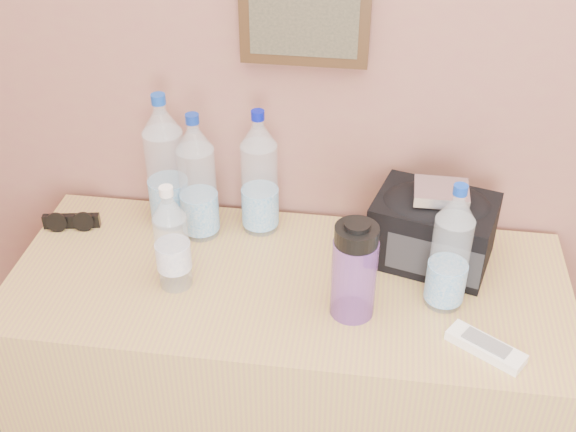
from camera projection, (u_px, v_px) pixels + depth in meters
The scene contains 12 objects.
picture_frame at pixel (305, 12), 1.63m from camera, with size 0.30×0.03×0.25m, color #382311, non-canonical shape.
dresser at pixel (287, 397), 1.97m from camera, with size 1.34×0.56×0.84m, color tan.
pet_large_a at pixel (198, 183), 1.80m from camera, with size 0.09×0.09×0.34m.
pet_large_b at pixel (166, 169), 1.84m from camera, with size 0.10×0.10×0.37m.
pet_large_c at pixel (259, 179), 1.82m from camera, with size 0.09×0.09×0.34m.
pet_large_d at pixel (450, 253), 1.59m from camera, with size 0.09×0.09×0.32m.
pet_small at pixel (172, 243), 1.65m from camera, with size 0.08×0.08×0.27m.
nalgene_bottle at pixel (354, 270), 1.57m from camera, with size 0.10×0.10×0.24m.
sunglasses at pixel (72, 221), 1.90m from camera, with size 0.15×0.05×0.04m, color black, non-canonical shape.
ac_remote at pixel (486, 347), 1.53m from camera, with size 0.17×0.05×0.02m, color white.
toiletry_bag at pixel (433, 227), 1.74m from camera, with size 0.28×0.20×0.19m, color black, non-canonical shape.
foil_packet at pixel (441, 192), 1.67m from camera, with size 0.12×0.10×0.03m, color silver.
Camera 1 is at (-0.18, 0.39, 1.96)m, focal length 45.00 mm.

